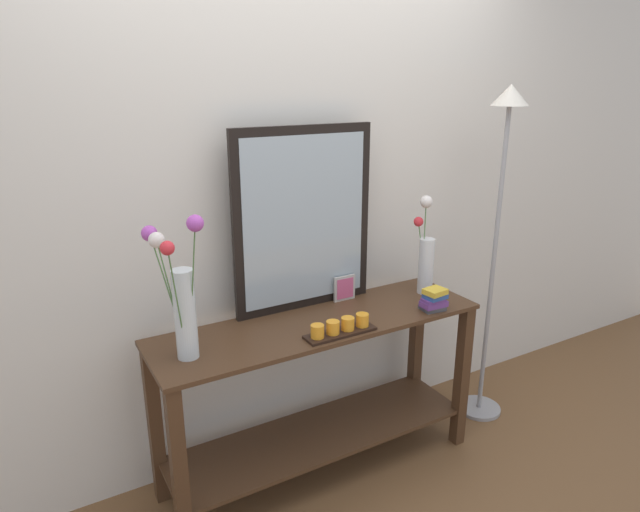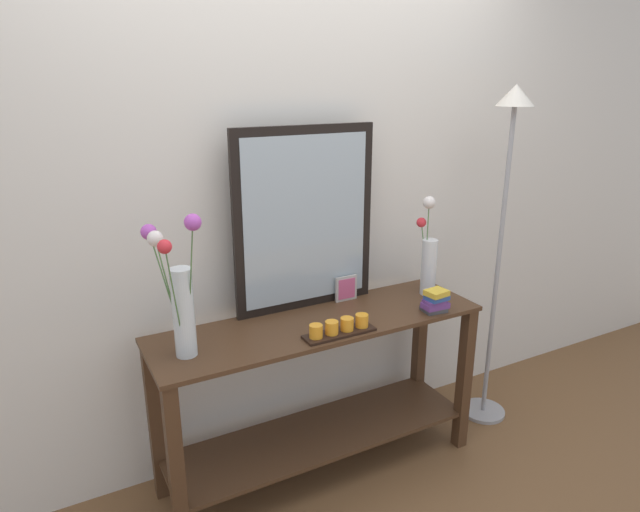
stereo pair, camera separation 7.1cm
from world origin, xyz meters
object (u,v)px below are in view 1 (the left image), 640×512
Objects in this scene: mirror_leaning at (304,220)px; floor_lamp at (499,203)px; vase_right at (426,256)px; candle_tray at (340,328)px; book_stack at (434,300)px; console_table at (320,381)px; tall_vase_left at (181,296)px; picture_frame_small at (345,288)px.

floor_lamp is at bearing -12.04° from mirror_leaning.
vase_right is (0.60, -0.15, -0.23)m from mirror_leaning.
candle_tray is (-0.01, -0.34, -0.39)m from mirror_leaning.
book_stack reaches higher than candle_tray.
book_stack is at bearing -35.10° from mirror_leaning.
mirror_leaning is (0.02, 0.19, 0.72)m from console_table.
picture_frame_small is at bearing 12.25° from tall_vase_left.
candle_tray is at bearing -125.09° from picture_frame_small.
picture_frame_small is (-0.40, 0.11, -0.13)m from vase_right.
tall_vase_left is 0.88m from picture_frame_small.
floor_lamp is at bearing 7.00° from candle_tray.
console_table is 12.18× the size of picture_frame_small.
console_table is 0.80m from vase_right.
mirror_leaning is 0.69m from tall_vase_left.
console_table is 0.65m from book_stack.
floor_lamp is (0.81, -0.18, 0.36)m from picture_frame_small.
candle_tray is at bearing -11.36° from tall_vase_left.
floor_lamp reaches higher than candle_tray.
picture_frame_small is at bearing 54.91° from candle_tray.
console_table is 1.80× the size of mirror_leaning.
candle_tray is 1.10m from floor_lamp.
picture_frame_small is 1.02× the size of book_stack.
book_stack is 0.65m from floor_lamp.
mirror_leaning is at bearing 18.58° from tall_vase_left.
picture_frame_small reaches higher than book_stack.
floor_lamp is (0.52, 0.13, 0.37)m from book_stack.
console_table is at bearing -97.58° from mirror_leaning.
floor_lamp is at bearing -12.76° from picture_frame_small.
mirror_leaning is at bearing 166.36° from vase_right.
picture_frame_small is 0.90m from floor_lamp.
book_stack is at bearing -47.17° from picture_frame_small.
picture_frame_small is (0.23, 0.15, 0.36)m from console_table.
tall_vase_left reaches higher than book_stack.
tall_vase_left reaches higher than picture_frame_small.
candle_tray is (0.62, -0.13, -0.23)m from tall_vase_left.
console_table is at bearing -145.71° from picture_frame_small.
tall_vase_left is at bearing -167.75° from picture_frame_small.
mirror_leaning is 1.03m from floor_lamp.
mirror_leaning reaches higher than vase_right.
mirror_leaning is at bearing 167.96° from floor_lamp.
console_table is at bearing -176.26° from vase_right.
vase_right is at bearing 61.35° from book_stack.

